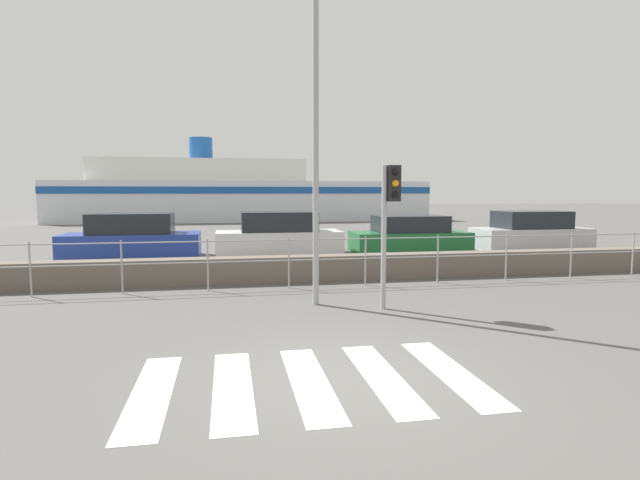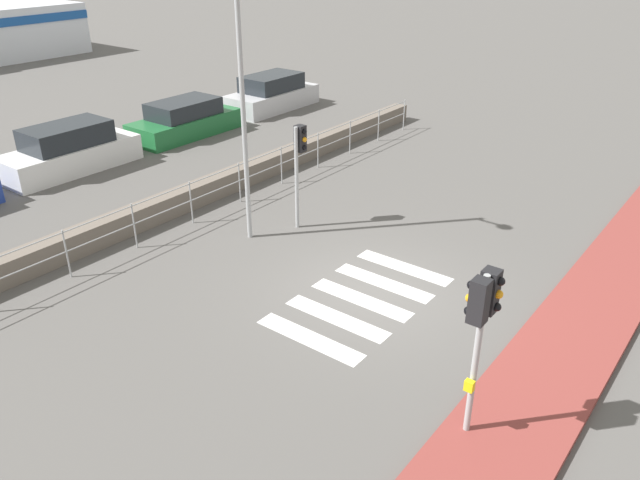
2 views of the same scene
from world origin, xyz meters
The scene contains 11 objects.
ground_plane centered at (0.00, 0.00, 0.00)m, with size 160.00×160.00×0.00m, color #565451.
sidewalk_brick centered at (0.00, -4.10, 0.06)m, with size 24.00×1.80×0.12m.
crosswalk centered at (-0.47, 0.00, 0.00)m, with size 4.05×2.40×0.01m.
seawall centered at (0.00, 6.72, 0.32)m, with size 24.78×0.55×0.64m.
harbor_fence centered at (0.00, 5.85, 0.78)m, with size 22.34×0.04×1.19m.
traffic_light_near centered at (-2.81, -3.56, 2.27)m, with size 0.58×0.41×2.90m.
traffic_light_far centered at (1.64, 3.41, 2.02)m, with size 0.34×0.32×2.75m.
streetlamp centered at (0.32, 3.83, 3.93)m, with size 0.32×1.11×6.39m.
parked_car_white centered at (0.41, 12.15, 0.66)m, with size 4.46×1.71×1.54m.
parked_car_green centered at (5.37, 12.15, 0.58)m, with size 4.39×1.80×1.36m.
parked_car_silver centered at (10.42, 12.15, 0.64)m, with size 4.43×1.85×1.50m.
Camera 2 is at (-10.11, -6.26, 7.16)m, focal length 35.00 mm.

